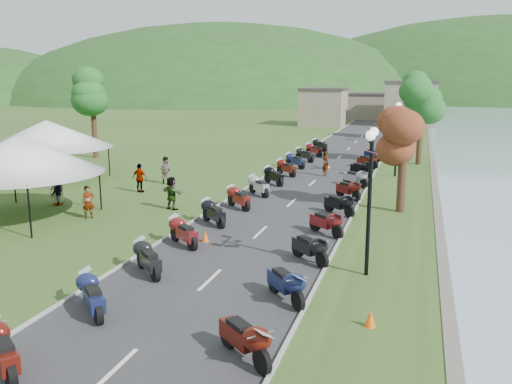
% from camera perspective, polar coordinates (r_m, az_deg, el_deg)
% --- Properties ---
extents(road, '(7.00, 120.00, 0.02)m').
position_cam_1_polar(road, '(41.13, 7.56, 2.47)').
color(road, '#333336').
rests_on(road, ground).
extents(hills_backdrop, '(360.00, 120.00, 76.00)m').
position_cam_1_polar(hills_backdrop, '(200.28, 15.22, 9.60)').
color(hills_backdrop, '#285621').
rests_on(hills_backdrop, ground).
extents(far_building, '(18.00, 16.00, 5.00)m').
position_cam_1_polar(far_building, '(85.58, 11.29, 8.89)').
color(far_building, gray).
rests_on(far_building, ground).
extents(moto_row_left, '(2.60, 52.93, 1.10)m').
position_cam_1_polar(moto_row_left, '(26.63, -2.99, -1.42)').
color(moto_row_left, '#331411').
rests_on(moto_row_left, ground).
extents(moto_row_right, '(2.60, 47.06, 1.10)m').
position_cam_1_polar(moto_row_right, '(23.67, 7.29, -3.21)').
color(moto_row_right, '#331411').
rests_on(moto_row_right, ground).
extents(vendor_tent_main, '(5.33, 5.33, 4.00)m').
position_cam_1_polar(vendor_tent_main, '(28.33, -23.65, 1.38)').
color(vendor_tent_main, silver).
rests_on(vendor_tent_main, ground).
extents(vendor_tent_side, '(5.51, 5.51, 4.00)m').
position_cam_1_polar(vendor_tent_side, '(38.19, -20.99, 4.08)').
color(vendor_tent_side, silver).
rests_on(vendor_tent_side, ground).
extents(tree_lakeside, '(2.24, 2.24, 6.24)m').
position_cam_1_polar(tree_lakeside, '(27.99, 15.26, 4.17)').
color(tree_lakeside, '#277028').
rests_on(tree_lakeside, ground).
extents(pedestrian_a, '(0.71, 0.72, 1.60)m').
position_cam_1_polar(pedestrian_a, '(27.59, -17.14, -2.65)').
color(pedestrian_a, slate).
rests_on(pedestrian_a, ground).
extents(pedestrian_b, '(0.86, 0.48, 1.75)m').
position_cam_1_polar(pedestrian_b, '(35.56, -9.48, 0.92)').
color(pedestrian_b, slate).
rests_on(pedestrian_b, ground).
extents(pedestrian_c, '(0.64, 1.14, 1.67)m').
position_cam_1_polar(pedestrian_c, '(30.96, -20.13, -1.30)').
color(pedestrian_c, slate).
rests_on(pedestrian_c, ground).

